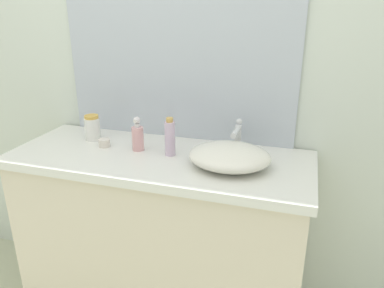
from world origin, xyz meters
TOP-DOWN VIEW (x-y plane):
  - bathroom_wall_rear at (0.00, 0.73)m, footprint 6.00×0.06m
  - vanity_counter at (0.05, 0.42)m, footprint 1.35×0.53m
  - wall_mirror_panel at (0.05, 0.69)m, footprint 1.14×0.01m
  - sink_basin at (0.37, 0.40)m, footprint 0.34×0.30m
  - faucet at (0.37, 0.56)m, footprint 0.03×0.15m
  - soap_dispenser at (-0.06, 0.46)m, footprint 0.05×0.05m
  - lotion_bottle at (0.10, 0.45)m, footprint 0.05×0.05m
  - perfume_bottle at (-0.34, 0.52)m, footprint 0.07×0.07m
  - candle_jar at (-0.24, 0.45)m, footprint 0.05×0.05m

SIDE VIEW (x-z plane):
  - vanity_counter at x=0.05m, z-range 0.00..0.90m
  - candle_jar at x=-0.24m, z-range 0.90..0.93m
  - sink_basin at x=0.37m, z-range 0.90..0.98m
  - perfume_bottle at x=-0.34m, z-range 0.89..1.02m
  - soap_dispenser at x=-0.06m, z-range 0.88..1.04m
  - lotion_bottle at x=0.10m, z-range 0.89..1.06m
  - faucet at x=0.37m, z-range 0.91..1.06m
  - bathroom_wall_rear at x=0.00m, z-range 0.00..2.60m
  - wall_mirror_panel at x=0.05m, z-range 0.90..1.92m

